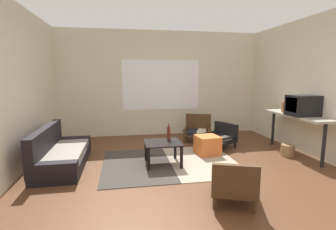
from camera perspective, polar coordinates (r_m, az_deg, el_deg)
ground_plane at (r=4.02m, az=5.19°, el=-13.90°), size 7.80×7.80×0.00m
far_wall_with_window at (r=6.71m, az=-1.61°, el=7.09°), size 5.60×0.13×2.70m
side_wall_right at (r=5.33m, az=33.32°, el=5.21°), size 0.12×6.60×2.70m
side_wall_left at (r=4.22m, az=-33.43°, el=4.63°), size 0.12×6.60×2.70m
area_rug at (r=4.62m, az=0.49°, el=-10.72°), size 2.38×1.82×0.01m
couch at (r=4.80m, az=-23.16°, el=-8.15°), size 0.71×1.73×0.69m
coffee_table at (r=4.46m, az=-1.18°, el=-7.02°), size 0.63×0.60×0.41m
armchair_by_window at (r=6.17m, az=6.67°, el=-3.18°), size 0.80×0.78×0.62m
armchair_striped_foreground at (r=3.27m, az=14.60°, el=-14.69°), size 0.71×0.74×0.56m
armchair_corner at (r=5.67m, az=11.57°, el=-4.84°), size 0.85×0.85×0.52m
ottoman_orange at (r=5.11m, az=8.86°, el=-6.76°), size 0.47×0.47×0.38m
console_shelf at (r=5.55m, az=26.93°, el=-0.80°), size 0.41×1.60×0.81m
crt_television at (r=5.39m, az=28.10°, el=1.90°), size 0.50×0.42×0.39m
clay_vase at (r=5.75m, az=25.40°, el=1.73°), size 0.24×0.24×0.32m
glass_bottle at (r=4.54m, az=0.17°, el=-4.14°), size 0.06×0.06×0.30m
wicker_basket at (r=5.52m, az=25.39°, el=-7.19°), size 0.25×0.25×0.22m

